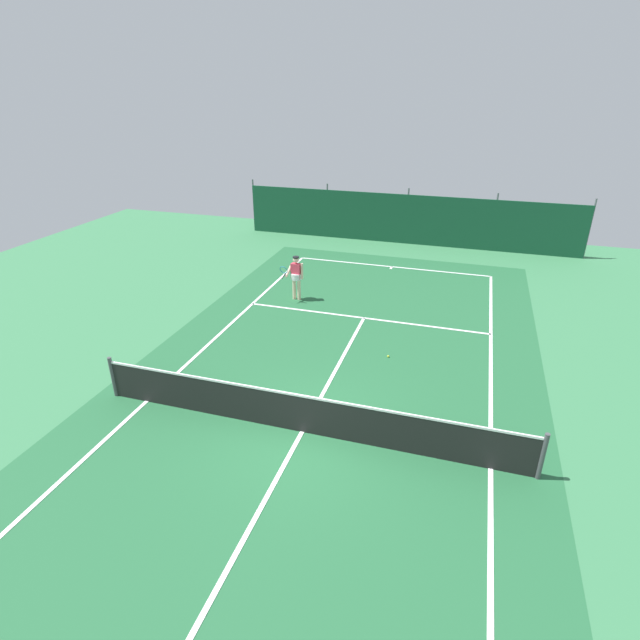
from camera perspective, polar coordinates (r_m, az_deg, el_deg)
name	(u,v)px	position (r m, az deg, el deg)	size (l,w,h in m)	color
ground_plane	(302,432)	(11.71, -2.02, -12.59)	(36.00, 36.00, 0.00)	#387A4C
court_surface	(302,432)	(11.71, -2.02, -12.58)	(11.02, 26.60, 0.01)	#236038
tennis_net	(302,413)	(11.40, -2.06, -10.57)	(10.12, 0.10, 1.10)	black
back_fence	(407,228)	(25.86, 9.88, 10.31)	(16.30, 0.98, 2.70)	#14472D
tennis_player	(296,275)	(18.12, -2.75, 5.17)	(0.76, 0.72, 1.64)	beige
tennis_ball_near_player	(388,356)	(14.69, 7.77, -4.11)	(0.07, 0.07, 0.07)	#CCDB33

